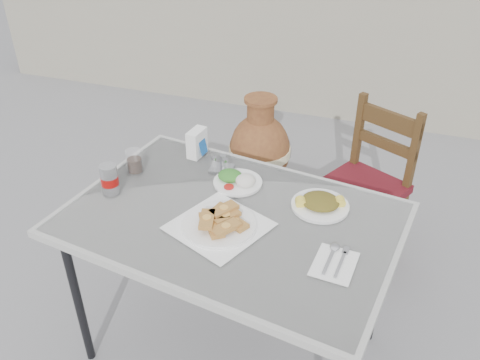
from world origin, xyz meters
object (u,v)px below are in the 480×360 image
(cafe_table, at_px, (231,226))
(pide_plate, at_px, (219,220))
(chair, at_px, (366,184))
(salad_chopped_plate, at_px, (320,203))
(cola_glass, at_px, (134,162))
(napkin_holder, at_px, (197,143))
(terracotta_urn, at_px, (260,151))
(soda_can, at_px, (110,179))
(salad_rice_plate, at_px, (237,180))
(condiment_caddy, at_px, (221,165))

(cafe_table, relative_size, pide_plate, 3.32)
(cafe_table, relative_size, chair, 1.56)
(salad_chopped_plate, xyz_separation_m, cola_glass, (-0.79, 0.00, 0.02))
(pide_plate, xyz_separation_m, napkin_holder, (-0.27, 0.45, 0.03))
(salad_chopped_plate, relative_size, terracotta_urn, 0.33)
(salad_chopped_plate, xyz_separation_m, soda_can, (-0.80, -0.17, 0.04))
(salad_rice_plate, relative_size, cola_glass, 2.06)
(pide_plate, height_order, salad_rice_plate, pide_plate)
(cola_glass, bearing_deg, pide_plate, -26.77)
(salad_chopped_plate, relative_size, cola_glass, 2.27)
(napkin_holder, bearing_deg, terracotta_urn, 94.71)
(salad_rice_plate, distance_m, napkin_holder, 0.29)
(pide_plate, xyz_separation_m, condiment_caddy, (-0.13, 0.36, -0.00))
(chair, relative_size, terracotta_urn, 1.27)
(napkin_holder, bearing_deg, cafe_table, -44.39)
(chair, bearing_deg, condiment_caddy, -108.36)
(cafe_table, xyz_separation_m, salad_rice_plate, (-0.05, 0.21, 0.07))
(salad_chopped_plate, xyz_separation_m, napkin_holder, (-0.60, 0.21, 0.04))
(chair, bearing_deg, soda_can, -110.10)
(salad_rice_plate, xyz_separation_m, napkin_holder, (-0.24, 0.16, 0.04))
(cola_glass, xyz_separation_m, terracotta_urn, (0.24, 1.05, -0.48))
(salad_rice_plate, bearing_deg, pide_plate, -83.84)
(pide_plate, xyz_separation_m, salad_chopped_plate, (0.32, 0.24, -0.01))
(cafe_table, bearing_deg, chair, 63.32)
(soda_can, relative_size, terracotta_urn, 0.19)
(cola_glass, relative_size, terracotta_urn, 0.15)
(napkin_holder, bearing_deg, salad_chopped_plate, -12.08)
(pide_plate, bearing_deg, chair, 64.31)
(cola_glass, distance_m, terracotta_urn, 1.18)
(napkin_holder, height_order, terracotta_urn, napkin_holder)
(pide_plate, bearing_deg, cafe_table, 76.67)
(napkin_holder, distance_m, condiment_caddy, 0.17)
(cafe_table, xyz_separation_m, soda_can, (-0.50, -0.01, 0.11))
(terracotta_urn, bearing_deg, salad_rice_plate, -78.55)
(soda_can, distance_m, napkin_holder, 0.44)
(cafe_table, bearing_deg, salad_rice_plate, 103.01)
(salad_rice_plate, bearing_deg, condiment_caddy, 142.80)
(napkin_holder, xyz_separation_m, terracotta_urn, (0.04, 0.84, -0.49))
(pide_plate, distance_m, terracotta_urn, 1.39)
(cafe_table, height_order, pide_plate, pide_plate)
(pide_plate, distance_m, chair, 1.08)
(salad_rice_plate, relative_size, soda_can, 1.62)
(cafe_table, height_order, cola_glass, cola_glass)
(pide_plate, distance_m, condiment_caddy, 0.38)
(salad_rice_plate, distance_m, chair, 0.86)
(soda_can, xyz_separation_m, terracotta_urn, (0.25, 1.23, -0.49))
(cola_glass, height_order, napkin_holder, napkin_holder)
(cafe_table, height_order, napkin_holder, napkin_holder)
(napkin_holder, relative_size, chair, 0.14)
(salad_chopped_plate, height_order, soda_can, soda_can)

